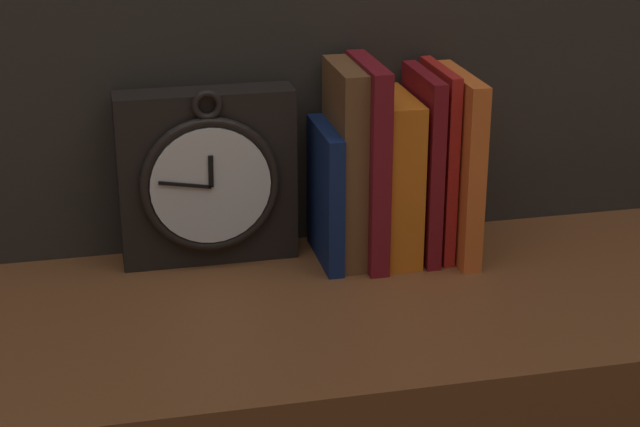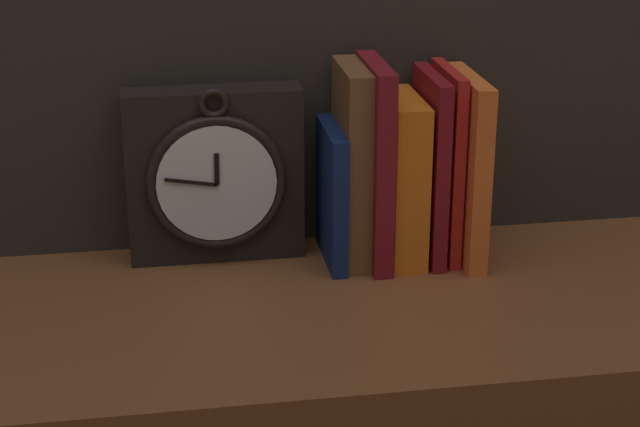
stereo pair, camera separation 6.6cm
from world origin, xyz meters
name	(u,v)px [view 1 (the left image)]	position (x,y,z in m)	size (l,w,h in m)	color
clock	(208,178)	(-0.10, 0.16, 0.98)	(0.21, 0.07, 0.22)	black
book_slot0_navy	(325,195)	(0.04, 0.13, 0.96)	(0.02, 0.12, 0.17)	navy
book_slot1_brown	(345,164)	(0.06, 0.13, 0.99)	(0.03, 0.12, 0.24)	brown
book_slot2_maroon	(367,162)	(0.09, 0.12, 1.00)	(0.02, 0.13, 0.25)	maroon
book_slot3_orange	(394,177)	(0.12, 0.13, 0.97)	(0.04, 0.13, 0.20)	orange
book_slot4_maroon	(421,164)	(0.16, 0.12, 0.99)	(0.02, 0.13, 0.23)	maroon
book_slot5_red	(437,161)	(0.18, 0.13, 0.99)	(0.01, 0.12, 0.24)	red
book_slot6_orange	(457,165)	(0.20, 0.12, 0.99)	(0.02, 0.15, 0.23)	orange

